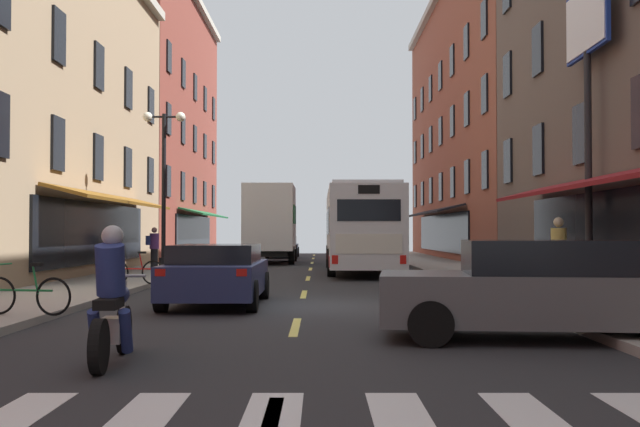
% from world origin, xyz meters
% --- Properties ---
extents(ground_plane, '(34.80, 80.00, 0.10)m').
position_xyz_m(ground_plane, '(0.00, 0.00, -0.05)').
color(ground_plane, '#28282B').
extents(lane_centre_dashes, '(0.14, 73.90, 0.01)m').
position_xyz_m(lane_centre_dashes, '(0.00, -0.25, 0.00)').
color(lane_centre_dashes, '#DBCC4C').
rests_on(lane_centre_dashes, ground).
extents(sidewalk_left, '(3.00, 80.00, 0.14)m').
position_xyz_m(sidewalk_left, '(-5.90, 0.00, 0.07)').
color(sidewalk_left, '#A39E93').
rests_on(sidewalk_left, ground).
extents(sidewalk_right, '(3.00, 80.00, 0.14)m').
position_xyz_m(sidewalk_right, '(5.90, 0.00, 0.07)').
color(sidewalk_right, '#A39E93').
rests_on(sidewalk_right, ground).
extents(billboard_sign, '(0.40, 2.77, 7.63)m').
position_xyz_m(billboard_sign, '(7.05, 2.41, 5.96)').
color(billboard_sign, black).
rests_on(billboard_sign, sidewalk_right).
extents(transit_bus, '(2.67, 11.12, 3.32)m').
position_xyz_m(transit_bus, '(2.00, 13.54, 1.74)').
color(transit_bus, silver).
rests_on(transit_bus, ground).
extents(box_truck, '(2.51, 7.13, 3.91)m').
position_xyz_m(box_truck, '(-2.08, 22.09, 1.98)').
color(box_truck, black).
rests_on(box_truck, ground).
extents(sedan_near, '(1.94, 4.47, 1.33)m').
position_xyz_m(sedan_near, '(-1.91, 30.29, 0.68)').
color(sedan_near, navy).
rests_on(sedan_near, ground).
extents(sedan_mid, '(4.83, 2.39, 1.46)m').
position_xyz_m(sedan_mid, '(3.69, -4.99, 0.74)').
color(sedan_mid, '#515154').
rests_on(sedan_mid, ground).
extents(sedan_far, '(2.02, 4.36, 1.31)m').
position_xyz_m(sedan_far, '(-1.82, 0.18, 0.68)').
color(sedan_far, navy).
rests_on(sedan_far, ground).
extents(motorcycle_rider, '(0.62, 2.07, 1.66)m').
position_xyz_m(motorcycle_rider, '(-2.09, -6.97, 0.71)').
color(motorcycle_rider, black).
rests_on(motorcycle_rider, ground).
extents(bicycle_near, '(1.69, 0.51, 0.91)m').
position_xyz_m(bicycle_near, '(-4.69, -3.01, 0.50)').
color(bicycle_near, black).
rests_on(bicycle_near, sidewalk_left).
extents(bicycle_mid, '(1.69, 0.50, 0.91)m').
position_xyz_m(bicycle_mid, '(-4.69, 4.60, 0.50)').
color(bicycle_mid, black).
rests_on(bicycle_mid, sidewalk_left).
extents(pedestrian_near, '(0.52, 0.41, 1.63)m').
position_xyz_m(pedestrian_near, '(-6.06, 12.96, 1.00)').
color(pedestrian_near, black).
rests_on(pedestrian_near, sidewalk_left).
extents(pedestrian_far, '(0.36, 0.36, 1.79)m').
position_xyz_m(pedestrian_far, '(6.05, 1.63, 1.07)').
color(pedestrian_far, navy).
rests_on(pedestrian_far, sidewalk_right).
extents(street_lamp_twin, '(1.42, 0.32, 5.45)m').
position_xyz_m(street_lamp_twin, '(-4.79, 8.75, 3.16)').
color(street_lamp_twin, black).
rests_on(street_lamp_twin, sidewalk_left).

